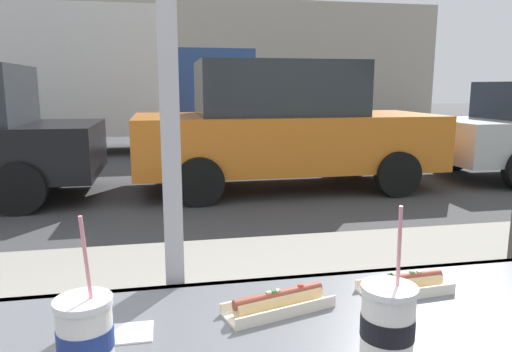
{
  "coord_description": "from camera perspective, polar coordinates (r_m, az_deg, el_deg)",
  "views": [
    {
      "loc": [
        -0.02,
        -1.2,
        1.53
      ],
      "look_at": [
        0.62,
        2.07,
        0.9
      ],
      "focal_mm": 33.61,
      "sensor_mm": 36.0,
      "label": 1
    }
  ],
  "objects": [
    {
      "name": "hotdog_tray_near",
      "position": [
        1.34,
        17.3,
        -12.13
      ],
      "size": [
        0.24,
        0.11,
        0.05
      ],
      "color": "silver",
      "rests_on": "window_counter"
    },
    {
      "name": "ground_plane",
      "position": [
        9.33,
        -10.85,
        1.04
      ],
      "size": [
        60.0,
        60.0,
        0.0
      ],
      "primitive_type": "plane",
      "color": "#424244"
    },
    {
      "name": "soda_cup_right",
      "position": [
        0.97,
        -19.63,
        -17.51
      ],
      "size": [
        0.11,
        0.11,
        0.31
      ],
      "color": "white",
      "rests_on": "window_counter"
    },
    {
      "name": "building_facade_far",
      "position": [
        23.88,
        -11.38,
        13.5
      ],
      "size": [
        28.0,
        1.2,
        5.59
      ],
      "primitive_type": "cube",
      "color": "#A89E8E",
      "rests_on": "ground"
    },
    {
      "name": "hotdog_tray_far",
      "position": [
        1.18,
        2.71,
        -14.69
      ],
      "size": [
        0.28,
        0.16,
        0.05
      ],
      "color": "beige",
      "rests_on": "window_counter"
    },
    {
      "name": "parked_car_orange",
      "position": [
        7.22,
        3.24,
        5.94
      ],
      "size": [
        4.44,
        2.02,
        1.88
      ],
      "color": "orange",
      "rests_on": "ground"
    },
    {
      "name": "napkin_wrapper",
      "position": [
        1.13,
        -15.35,
        -17.62
      ],
      "size": [
        0.12,
        0.09,
        0.0
      ],
      "primitive_type": "cube",
      "rotation": [
        0.0,
        0.0,
        -0.01
      ],
      "color": "white",
      "rests_on": "window_counter"
    },
    {
      "name": "soda_cup_left",
      "position": [
        0.98,
        15.38,
        -16.71
      ],
      "size": [
        0.11,
        0.11,
        0.32
      ],
      "color": "white",
      "rests_on": "window_counter"
    },
    {
      "name": "box_truck",
      "position": [
        11.9,
        -18.72,
        11.07
      ],
      "size": [
        6.8,
        2.44,
        3.23
      ],
      "color": "silver",
      "rests_on": "ground"
    },
    {
      "name": "sidewalk_strip",
      "position": [
        3.16,
        -9.91,
        -16.99
      ],
      "size": [
        16.0,
        2.8,
        0.15
      ],
      "primitive_type": "cube",
      "color": "#9E998E",
      "rests_on": "ground"
    }
  ]
}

